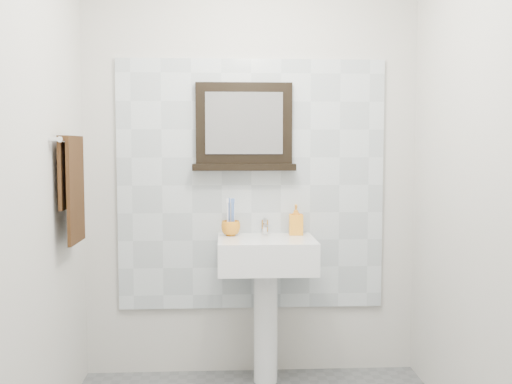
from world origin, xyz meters
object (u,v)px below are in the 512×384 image
toothbrush_cup (231,228)px  framed_mirror (244,129)px  pedestal_sink (266,270)px  soap_dispenser (296,220)px  hand_towel (72,181)px

toothbrush_cup → framed_mirror: 0.59m
pedestal_sink → soap_dispenser: size_ratio=5.34×
pedestal_sink → framed_mirror: framed_mirror is taller
pedestal_sink → soap_dispenser: bearing=33.6°
pedestal_sink → hand_towel: hand_towel is taller
toothbrush_cup → hand_towel: bearing=-155.3°
pedestal_sink → toothbrush_cup: 0.32m
pedestal_sink → framed_mirror: size_ratio=1.58×
soap_dispenser → toothbrush_cup: bearing=-174.9°
soap_dispenser → framed_mirror: bearing=170.5°
pedestal_sink → toothbrush_cup: size_ratio=8.60×
soap_dispenser → hand_towel: 1.29m
toothbrush_cup → soap_dispenser: size_ratio=0.62×
pedestal_sink → framed_mirror: (-0.12, 0.19, 0.81)m
toothbrush_cup → soap_dispenser: soap_dispenser is taller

